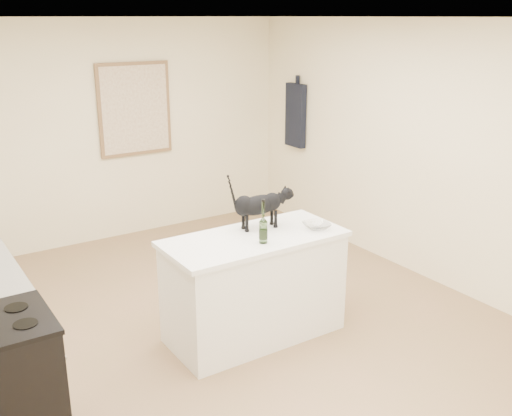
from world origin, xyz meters
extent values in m
plane|color=#8E674B|center=(0.00, 0.00, 0.00)|extent=(5.50, 5.50, 0.00)
plane|color=white|center=(0.00, 0.00, 2.60)|extent=(5.50, 5.50, 0.00)
plane|color=beige|center=(0.00, 2.75, 1.30)|extent=(4.50, 0.00, 4.50)
plane|color=beige|center=(2.25, 0.00, 1.30)|extent=(0.00, 5.50, 5.50)
cube|color=white|center=(0.10, -0.20, 0.43)|extent=(1.44, 0.67, 0.86)
cube|color=white|center=(0.10, -0.20, 0.88)|extent=(1.50, 0.70, 0.04)
cube|color=black|center=(-1.95, -0.60, 0.45)|extent=(0.60, 0.60, 0.90)
cube|color=brown|center=(0.30, 2.72, 1.55)|extent=(0.90, 0.03, 1.10)
cube|color=beige|center=(0.30, 2.70, 1.55)|extent=(0.82, 0.00, 1.02)
cube|color=black|center=(2.19, 2.05, 1.40)|extent=(0.08, 0.34, 0.80)
cylinder|color=#2C4F1F|center=(0.08, -0.36, 1.06)|extent=(0.08, 0.08, 0.31)
imported|color=white|center=(0.63, -0.34, 0.93)|extent=(0.26, 0.26, 0.05)
camera|label=1|loc=(-2.36, -3.99, 2.61)|focal=41.64mm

